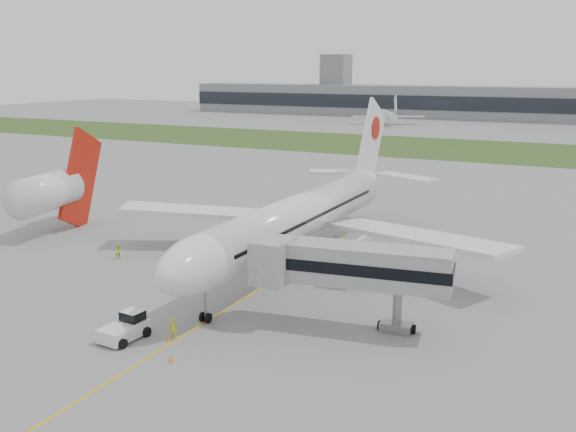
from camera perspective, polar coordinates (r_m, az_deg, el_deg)
The scene contains 14 objects.
ground at distance 69.83m, azimuth -0.44°, elevation -5.21°, with size 600.00×600.00×0.00m, color gray.
apron_markings at distance 65.66m, azimuth -2.44°, elevation -6.43°, with size 70.00×70.00×0.04m, color gold, non-canonical shape.
grass_strip at distance 182.88m, azimuth 17.01°, elevation 5.61°, with size 600.00×50.00×0.02m, color #2E4C1C.
terminal_building at distance 290.86m, azimuth 20.92°, elevation 9.27°, with size 320.00×22.30×14.00m.
control_tower at distance 315.64m, azimuth 4.23°, elevation 9.04°, with size 12.00×12.00×56.00m, color gray, non-canonical shape.
airliner at distance 72.52m, azimuth 1.30°, elevation 0.12°, with size 48.13×53.95×17.88m.
pushback_tug at distance 55.42m, azimuth -14.19°, elevation -9.54°, with size 3.04×4.28×2.11m.
jet_bridge at distance 54.29m, azimuth 5.19°, elevation -4.41°, with size 16.41×6.89×7.64m.
safety_cone_left at distance 54.38m, azimuth -10.59°, elevation -10.64°, with size 0.35×0.35×0.48m, color orange.
safety_cone_right at distance 50.79m, azimuth -10.39°, elevation -12.38°, with size 0.38×0.38×0.53m, color orange.
ground_crew_near at distance 54.48m, azimuth -10.16°, elevation -9.79°, with size 0.68×0.44×1.86m, color #B5C921.
ground_crew_far at distance 77.73m, azimuth -14.80°, elevation -3.06°, with size 0.87×0.68×1.80m, color #C7DC24.
neighbor_aircraft at distance 91.47m, azimuth -20.36°, elevation 2.11°, with size 7.29×18.21×14.69m.
distant_aircraft_left at distance 258.20m, azimuth 8.87°, elevation 8.04°, with size 28.38×25.04×10.85m, color silver, non-canonical shape.
Camera 1 is at (30.21, -59.03, 21.89)m, focal length 40.00 mm.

